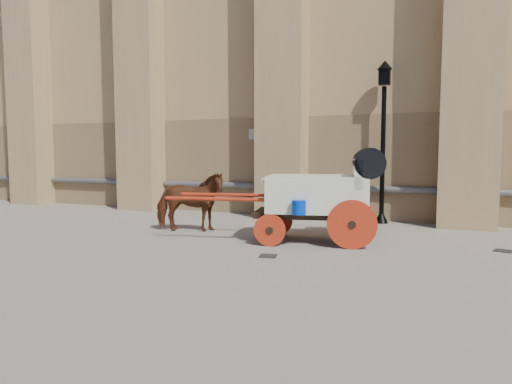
% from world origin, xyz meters
% --- Properties ---
extents(ground, '(90.00, 90.00, 0.00)m').
position_xyz_m(ground, '(0.00, 0.00, 0.00)').
color(ground, gray).
rests_on(ground, ground).
extents(horse, '(1.88, 1.30, 1.46)m').
position_xyz_m(horse, '(-2.27, 0.42, 0.73)').
color(horse, brown).
rests_on(horse, ground).
extents(carriage, '(4.76, 2.15, 2.02)m').
position_xyz_m(carriage, '(1.09, 0.39, 1.09)').
color(carriage, black).
rests_on(carriage, ground).
extents(street_lamp, '(0.41, 0.41, 4.38)m').
position_xyz_m(street_lamp, '(1.89, 3.60, 2.34)').
color(street_lamp, black).
rests_on(street_lamp, ground).
extents(drain_grate_near, '(0.38, 0.38, 0.01)m').
position_xyz_m(drain_grate_near, '(0.46, -1.38, 0.01)').
color(drain_grate_near, black).
rests_on(drain_grate_near, ground).
extents(drain_grate_far, '(0.40, 0.40, 0.01)m').
position_xyz_m(drain_grate_far, '(4.56, 0.79, 0.01)').
color(drain_grate_far, black).
rests_on(drain_grate_far, ground).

